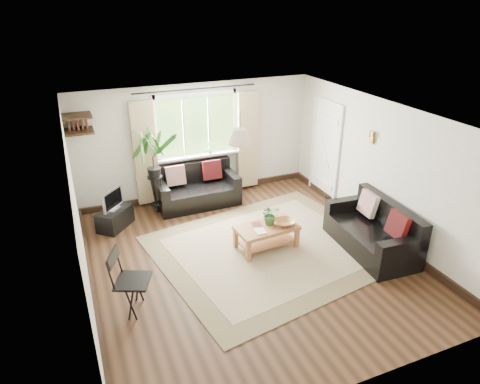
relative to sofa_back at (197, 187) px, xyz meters
name	(u,v)px	position (x,y,z in m)	size (l,w,h in m)	color
floor	(249,259)	(0.18, -2.27, -0.39)	(5.50, 5.50, 0.00)	black
ceiling	(251,117)	(0.18, -2.27, 2.01)	(5.50, 5.50, 0.00)	white
wall_back	(197,141)	(0.18, 0.48, 0.81)	(5.00, 0.02, 2.40)	beige
wall_front	(361,301)	(0.18, -5.02, 0.81)	(5.00, 0.02, 2.40)	beige
wall_left	(79,224)	(-2.32, -2.27, 0.81)	(0.02, 5.50, 2.40)	beige
wall_right	(381,170)	(2.68, -2.27, 0.81)	(0.02, 5.50, 2.40)	beige
rug	(271,248)	(0.65, -2.14, -0.38)	(3.71, 3.18, 0.02)	beige
window	(196,126)	(0.18, 0.44, 1.16)	(2.50, 0.16, 2.16)	white
door	(325,151)	(2.65, -0.57, 0.61)	(0.06, 0.96, 2.06)	silver
corner_shelf	(78,124)	(-2.07, 0.23, 1.50)	(0.50, 0.50, 0.34)	black
pendant_lamp	(240,133)	(0.18, -1.87, 1.66)	(0.36, 0.36, 0.54)	beige
wall_sconce	(371,136)	(2.61, -1.97, 1.35)	(0.12, 0.12, 0.28)	beige
sofa_back	(197,187)	(0.00, 0.00, 0.00)	(1.66, 0.83, 0.78)	black
sofa_right	(372,229)	(2.19, -2.80, 0.01)	(0.85, 1.70, 0.80)	black
coffee_table	(266,237)	(0.58, -2.07, -0.18)	(1.04, 0.57, 0.42)	#975831
table_plant	(270,215)	(0.67, -2.01, 0.21)	(0.31, 0.27, 0.35)	#2A5C24
bowl	(285,222)	(0.89, -2.14, 0.07)	(0.34, 0.34, 0.08)	#A26638
book_a	(256,232)	(0.33, -2.18, 0.04)	(0.17, 0.23, 0.02)	white
book_b	(253,225)	(0.37, -1.97, 0.04)	(0.15, 0.20, 0.02)	#592C23
tv_stand	(115,218)	(-1.71, -0.33, -0.20)	(0.70, 0.39, 0.38)	black
tv	(112,199)	(-1.71, -0.33, 0.19)	(0.54, 0.18, 0.41)	#A5A5AA
palm_stand	(154,173)	(-0.85, -0.05, 0.45)	(0.66, 0.66, 1.69)	black
folding_chair	(133,282)	(-1.78, -2.82, 0.08)	(0.49, 0.49, 0.94)	black
sill_plant	(210,148)	(0.43, 0.36, 0.67)	(0.14, 0.10, 0.27)	#2D6023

